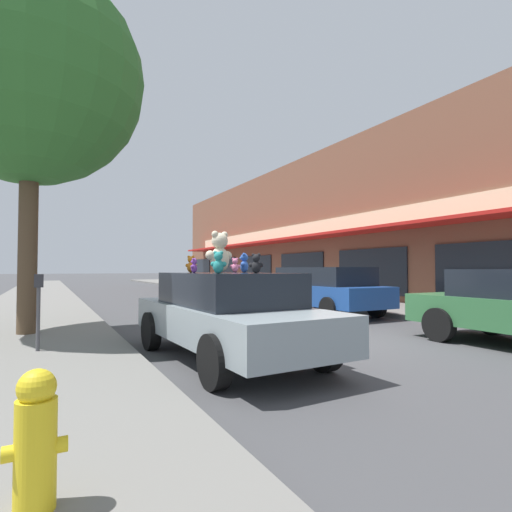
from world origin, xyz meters
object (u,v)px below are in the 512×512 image
Objects in this scene: teddy_bear_pink at (235,265)px; teddy_bear_orange at (191,264)px; fire_hydrant at (36,439)px; street_tree at (31,76)px; teddy_bear_black at (256,264)px; parked_car_far_center at (323,288)px; plush_art_car at (227,313)px; parking_meter at (38,302)px; teddy_bear_blue at (244,263)px; teddy_bear_purple at (194,266)px; teddy_bear_teal at (218,263)px; teddy_bear_giant at (220,253)px.

teddy_bear_orange reaches higher than teddy_bear_pink.
fire_hydrant is at bearing 88.25° from teddy_bear_pink.
teddy_bear_pink is at bearing -34.44° from street_tree.
fire_hydrant is (-2.89, -2.83, -1.04)m from teddy_bear_black.
parked_car_far_center is 0.60× the size of street_tree.
street_tree is at bearing -173.61° from parked_car_far_center.
parking_meter is (-2.79, 1.44, 0.18)m from plush_art_car.
fire_hydrant is at bearing -4.83° from teddy_bear_blue.
teddy_bear_black reaches higher than teddy_bear_purple.
teddy_bear_teal reaches higher than parked_car_far_center.
teddy_bear_purple is at bearing -49.41° from teddy_bear_blue.
parked_car_far_center is 11.46m from fire_hydrant.
teddy_bear_giant is at bearing 54.58° from fire_hydrant.
teddy_bear_teal reaches higher than plush_art_car.
teddy_bear_blue is (0.96, 1.13, 0.01)m from teddy_bear_teal.
teddy_bear_black is 4.18m from fire_hydrant.
teddy_bear_orange reaches higher than teddy_bear_black.
teddy_bear_teal is (-0.44, -1.02, -0.19)m from teddy_bear_giant.
parking_meter is (-2.97, 2.13, -0.63)m from teddy_bear_black.
teddy_bear_giant reaches higher than plush_art_car.
fire_hydrant is (-2.36, -4.37, -1.04)m from teddy_bear_orange.
fire_hydrant is (-2.21, -3.75, -1.01)m from teddy_bear_purple.
teddy_bear_black is 0.39× the size of fire_hydrant.
plush_art_car is 1.08m from teddy_bear_black.
parking_meter is (-8.22, -3.09, 0.09)m from parked_car_far_center.
plush_art_car is 6.51× the size of teddy_bear_giant.
teddy_bear_teal is at bearing -124.06° from plush_art_car.
teddy_bear_purple is at bearing -52.11° from teddy_bear_teal.
teddy_bear_giant is 0.72m from teddy_bear_orange.
parked_car_far_center reaches higher than plush_art_car.
teddy_bear_pink is 0.36× the size of fire_hydrant.
teddy_bear_pink is 0.23× the size of parking_meter.
teddy_bear_blue reaches higher than teddy_bear_black.
parking_meter is (-2.74, 1.22, -0.83)m from teddy_bear_giant.
teddy_bear_blue is at bearing -18.80° from parking_meter.
teddy_bear_pink is (1.14, 0.84, 0.02)m from teddy_bear_purple.
teddy_bear_giant is 3.11m from parking_meter.
plush_art_car is 0.98× the size of parked_car_far_center.
teddy_bear_black is 1.62m from teddy_bear_orange.
teddy_bear_giant is 1.13m from teddy_bear_teal.
parked_car_far_center is (4.79, 3.47, -0.71)m from teddy_bear_pink.
parking_meter is at bearing 90.87° from fire_hydrant.
teddy_bear_orange reaches higher than fire_hydrant.
plush_art_car is 14.24× the size of teddy_bear_teal.
teddy_bear_blue reaches higher than parking_meter.
parking_meter is (-2.29, 1.21, -0.60)m from teddy_bear_purple.
parked_car_far_center is at bearing -154.78° from teddy_bear_giant.
teddy_bear_teal is 3.27m from parking_meter.
teddy_bear_teal is at bearing -5.72° from teddy_bear_blue.
street_tree is (-3.22, 4.28, 4.07)m from teddy_bear_black.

